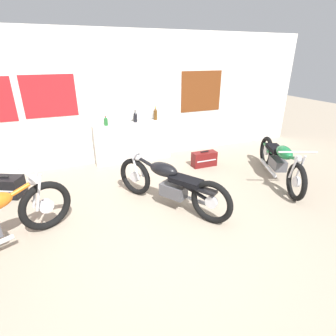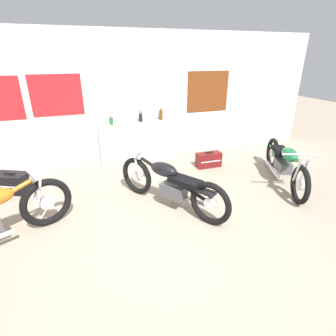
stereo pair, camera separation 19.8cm
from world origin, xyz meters
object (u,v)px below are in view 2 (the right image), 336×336
at_px(motorcycle_black, 170,184).
at_px(hard_case_darkred, 209,160).
at_px(bottle_center, 161,114).
at_px(bottle_leftmost, 111,121).
at_px(hard_case_black, 12,183).
at_px(bottle_left_center, 141,117).
at_px(motorcycle_green, 285,163).

relative_size(motorcycle_black, hard_case_darkred, 3.39).
bearing_deg(bottle_center, bottle_leftmost, -176.08).
distance_m(bottle_center, hard_case_black, 3.33).
relative_size(bottle_leftmost, motorcycle_black, 0.11).
bearing_deg(bottle_leftmost, hard_case_darkred, -24.70).
bearing_deg(bottle_left_center, hard_case_black, -162.88).
height_order(bottle_center, motorcycle_green, bottle_center).
relative_size(motorcycle_green, hard_case_black, 3.13).
distance_m(motorcycle_green, hard_case_darkred, 1.56).
bearing_deg(motorcycle_black, bottle_left_center, 87.63).
distance_m(bottle_leftmost, bottle_left_center, 0.67).
xyz_separation_m(bottle_left_center, hard_case_black, (-2.62, -0.81, -0.84)).
xyz_separation_m(bottle_leftmost, hard_case_darkred, (1.94, -0.89, -0.83)).
bearing_deg(motorcycle_green, hard_case_black, 165.23).
bearing_deg(hard_case_darkred, hard_case_black, 178.06).
relative_size(motorcycle_black, hard_case_black, 2.88).
distance_m(bottle_left_center, hard_case_black, 2.86).
height_order(bottle_leftmost, motorcycle_green, bottle_leftmost).
bearing_deg(motorcycle_green, bottle_leftmost, 145.15).
bearing_deg(bottle_center, hard_case_darkred, -51.07).
bearing_deg(hard_case_darkred, motorcycle_green, -49.03).
relative_size(bottle_center, motorcycle_black, 0.16).
xyz_separation_m(bottle_leftmost, hard_case_black, (-1.95, -0.76, -0.81)).
xyz_separation_m(bottle_left_center, hard_case_darkred, (1.27, -0.94, -0.86)).
relative_size(motorcycle_black, motorcycle_green, 0.92).
xyz_separation_m(bottle_leftmost, motorcycle_black, (0.57, -2.18, -0.58)).
height_order(bottle_leftmost, bottle_left_center, bottle_left_center).
distance_m(bottle_center, motorcycle_green, 2.85).
bearing_deg(bottle_leftmost, hard_case_black, -158.75).
relative_size(bottle_center, hard_case_darkred, 0.55).
height_order(bottle_left_center, hard_case_black, bottle_left_center).
height_order(motorcycle_black, motorcycle_green, motorcycle_black).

